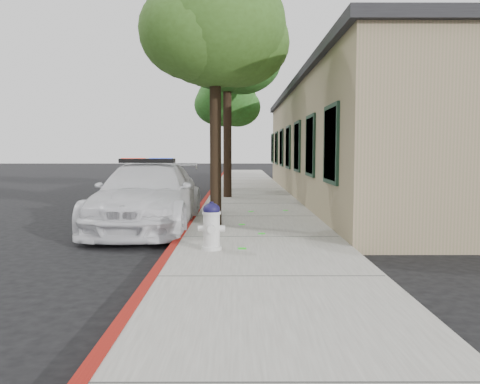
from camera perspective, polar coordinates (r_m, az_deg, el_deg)
name	(u,v)px	position (r m, az deg, el deg)	size (l,w,h in m)	color
ground	(176,244)	(9.64, -7.43, -6.05)	(120.00, 120.00, 0.00)	black
sidewalk	(254,219)	(12.51, 1.61, -3.15)	(3.20, 60.00, 0.15)	gray
red_curb	(194,219)	(12.56, -5.44, -3.11)	(0.14, 60.00, 0.16)	maroon
clapboard_building	(385,142)	(19.19, 16.51, 5.58)	(7.30, 20.89, 4.24)	#947C61
police_car	(148,196)	(11.55, -10.70, -0.45)	(2.20, 5.28, 1.64)	silver
fire_hydrant	(212,226)	(8.23, -3.34, -3.95)	(0.46, 0.40, 0.81)	silver
street_tree_near	(216,31)	(11.22, -2.87, 18.21)	(3.27, 3.12, 5.71)	black
street_tree_mid	(228,54)	(17.93, -1.43, 15.82)	(3.80, 3.53, 6.73)	black
street_tree_far	(227,103)	(21.02, -1.53, 10.28)	(2.81, 2.57, 4.86)	black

